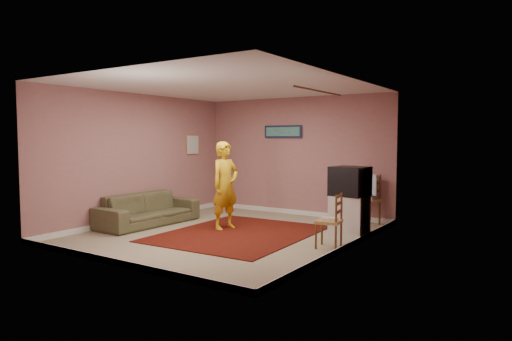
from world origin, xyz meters
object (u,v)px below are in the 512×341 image
Objects in this scene: tv_cabinet at (349,217)px; chair_a at (366,194)px; sofa at (148,209)px; person at (225,186)px; chair_b at (329,215)px; crt_tv at (350,181)px.

chair_a reaches higher than tv_cabinet.
sofa is 1.68m from person.
chair_b is at bearing -90.31° from tv_cabinet.
crt_tv is at bearing 171.05° from chair_b.
tv_cabinet is 0.44× the size of person.
chair_b is at bearing -70.30° from chair_a.
chair_a is at bearing -55.03° from sofa.
tv_cabinet is 1.14× the size of crt_tv.
tv_cabinet is at bearing 170.65° from chair_b.
sofa is 1.28× the size of person.
person reaches higher than crt_tv.
chair_b is 0.28× the size of person.
sofa is (-3.75, -1.04, -0.06)m from tv_cabinet.
tv_cabinet is 0.34× the size of sofa.
tv_cabinet is 1.57× the size of chair_b.
person is (-2.23, 0.29, 0.30)m from chair_b.
chair_a is at bearing -35.93° from person.
person is at bearing -106.47° from chair_b.
person reaches higher than sofa.
sofa is at bearing -164.44° from tv_cabinet.
person is at bearing -122.36° from chair_a.
crt_tv is 1.18× the size of chair_a.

